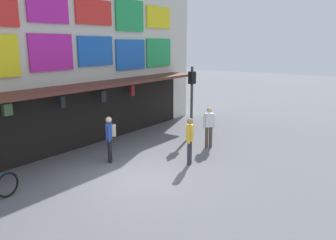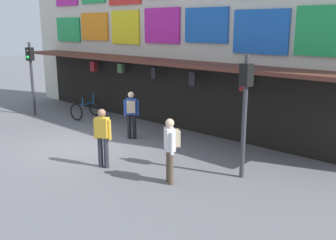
# 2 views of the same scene
# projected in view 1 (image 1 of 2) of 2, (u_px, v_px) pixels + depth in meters

# --- Properties ---
(ground_plane) EXTENTS (80.00, 80.00, 0.00)m
(ground_plane) POSITION_uv_depth(u_px,v_px,m) (135.00, 178.00, 10.68)
(ground_plane) COLOR slate
(shopfront) EXTENTS (18.00, 2.60, 8.00)m
(shopfront) POSITION_uv_depth(u_px,v_px,m) (41.00, 50.00, 12.43)
(shopfront) COLOR beige
(shopfront) RESTS_ON ground
(traffic_light_far) EXTENTS (0.32, 0.35, 3.20)m
(traffic_light_far) POSITION_uv_depth(u_px,v_px,m) (192.00, 90.00, 15.19)
(traffic_light_far) COLOR #38383D
(traffic_light_far) RESTS_ON ground
(pedestrian_in_white) EXTENTS (0.47, 0.47, 1.68)m
(pedestrian_in_white) POSITION_uv_depth(u_px,v_px,m) (110.00, 136.00, 11.96)
(pedestrian_in_white) COLOR black
(pedestrian_in_white) RESTS_ON ground
(pedestrian_in_green) EXTENTS (0.49, 0.35, 1.68)m
(pedestrian_in_green) POSITION_uv_depth(u_px,v_px,m) (190.00, 138.00, 11.74)
(pedestrian_in_green) COLOR #2D2D38
(pedestrian_in_green) RESTS_ON ground
(pedestrian_in_yellow) EXTENTS (0.48, 0.47, 1.68)m
(pedestrian_in_yellow) POSITION_uv_depth(u_px,v_px,m) (209.00, 124.00, 13.67)
(pedestrian_in_yellow) COLOR brown
(pedestrian_in_yellow) RESTS_ON ground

